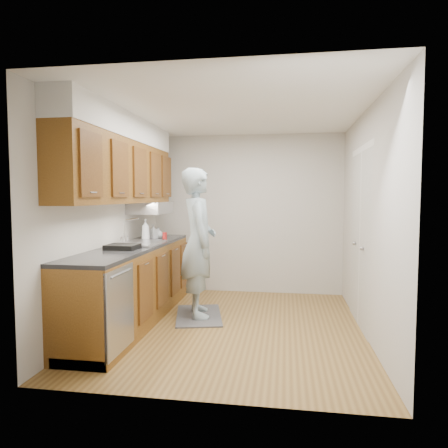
# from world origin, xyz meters

# --- Properties ---
(floor) EXTENTS (3.50, 3.50, 0.00)m
(floor) POSITION_xyz_m (0.00, 0.00, 0.00)
(floor) COLOR olive
(floor) RESTS_ON ground
(ceiling) EXTENTS (3.50, 3.50, 0.00)m
(ceiling) POSITION_xyz_m (0.00, 0.00, 2.50)
(ceiling) COLOR white
(ceiling) RESTS_ON wall_left
(wall_left) EXTENTS (0.02, 3.50, 2.50)m
(wall_left) POSITION_xyz_m (-1.50, 0.00, 1.25)
(wall_left) COLOR #BAB6AE
(wall_left) RESTS_ON floor
(wall_right) EXTENTS (0.02, 3.50, 2.50)m
(wall_right) POSITION_xyz_m (1.50, 0.00, 1.25)
(wall_right) COLOR #BAB6AE
(wall_right) RESTS_ON floor
(wall_back) EXTENTS (3.00, 0.02, 2.50)m
(wall_back) POSITION_xyz_m (0.00, 1.75, 1.25)
(wall_back) COLOR #BAB6AE
(wall_back) RESTS_ON floor
(counter) EXTENTS (0.64, 2.80, 1.30)m
(counter) POSITION_xyz_m (-1.20, -0.00, 0.49)
(counter) COLOR brown
(counter) RESTS_ON floor
(upper_cabinets) EXTENTS (0.47, 2.80, 1.21)m
(upper_cabinets) POSITION_xyz_m (-1.33, 0.05, 1.95)
(upper_cabinets) COLOR brown
(upper_cabinets) RESTS_ON wall_left
(closet_door) EXTENTS (0.02, 1.22, 2.05)m
(closet_door) POSITION_xyz_m (1.49, 0.30, 1.02)
(closet_door) COLOR silver
(closet_door) RESTS_ON wall_right
(floor_mat) EXTENTS (0.76, 1.05, 0.02)m
(floor_mat) POSITION_xyz_m (-0.47, 0.34, 0.01)
(floor_mat) COLOR #565558
(floor_mat) RESTS_ON floor
(person) EXTENTS (0.72, 0.87, 2.12)m
(person) POSITION_xyz_m (-0.47, 0.34, 1.08)
(person) COLOR #8DA2AC
(person) RESTS_ON floor_mat
(soap_bottle_a) EXTENTS (0.15, 0.15, 0.29)m
(soap_bottle_a) POSITION_xyz_m (-1.25, 0.56, 1.08)
(soap_bottle_a) COLOR silver
(soap_bottle_a) RESTS_ON counter
(soap_bottle_b) EXTENTS (0.12, 0.12, 0.20)m
(soap_bottle_b) POSITION_xyz_m (-1.21, 0.79, 1.04)
(soap_bottle_b) COLOR silver
(soap_bottle_b) RESTS_ON counter
(soap_bottle_c) EXTENTS (0.16, 0.16, 0.15)m
(soap_bottle_c) POSITION_xyz_m (-1.17, 0.86, 1.02)
(soap_bottle_c) COLOR silver
(soap_bottle_c) RESTS_ON counter
(soda_can) EXTENTS (0.07, 0.07, 0.11)m
(soda_can) POSITION_xyz_m (-0.99, 0.59, 0.99)
(soda_can) COLOR red
(soda_can) RESTS_ON counter
(dish_rack) EXTENTS (0.35, 0.29, 0.05)m
(dish_rack) POSITION_xyz_m (-1.19, -0.34, 0.97)
(dish_rack) COLOR black
(dish_rack) RESTS_ON counter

